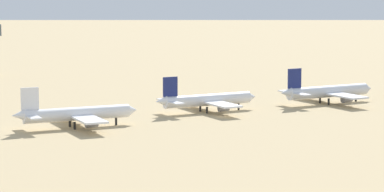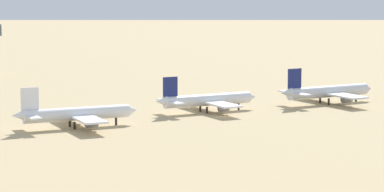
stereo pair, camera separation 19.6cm
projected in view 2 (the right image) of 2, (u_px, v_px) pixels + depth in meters
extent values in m
plane|color=tan|center=(223.00, 117.00, 288.32)|extent=(4000.00, 4000.00, 0.00)
cylinder|color=white|center=(77.00, 114.00, 265.82)|extent=(32.79, 6.98, 4.07)
cone|color=white|center=(132.00, 110.00, 273.10)|extent=(3.39, 4.12, 3.87)
cone|color=white|center=(18.00, 115.00, 258.46)|extent=(4.36, 3.81, 3.46)
cube|color=white|center=(30.00, 99.00, 259.28)|extent=(5.31, 0.98, 6.61)
cube|color=white|center=(27.00, 113.00, 263.59)|extent=(3.87, 7.18, 0.37)
cube|color=white|center=(34.00, 117.00, 256.24)|extent=(3.87, 7.18, 0.37)
cube|color=white|center=(80.00, 116.00, 266.32)|extent=(9.82, 33.05, 0.57)
cylinder|color=slate|center=(76.00, 117.00, 273.81)|extent=(3.85, 2.56, 2.24)
cylinder|color=slate|center=(91.00, 124.00, 260.04)|extent=(3.85, 2.56, 2.24)
cylinder|color=black|center=(116.00, 121.00, 271.32)|extent=(0.71, 0.71, 2.24)
cylinder|color=black|center=(70.00, 123.00, 267.81)|extent=(0.71, 0.71, 2.24)
cylinder|color=black|center=(75.00, 126.00, 263.40)|extent=(0.71, 0.71, 2.24)
cylinder|color=white|center=(208.00, 100.00, 297.54)|extent=(31.94, 5.18, 3.98)
cone|color=white|center=(252.00, 97.00, 305.46)|extent=(3.12, 3.89, 3.78)
cone|color=white|center=(161.00, 101.00, 289.54)|extent=(4.10, 3.53, 3.38)
cube|color=navy|center=(170.00, 87.00, 290.49)|extent=(5.19, 0.69, 6.46)
cube|color=white|center=(165.00, 100.00, 294.61)|extent=(3.43, 6.88, 0.36)
cube|color=white|center=(176.00, 103.00, 287.61)|extent=(3.43, 6.88, 0.36)
cube|color=white|center=(210.00, 101.00, 298.07)|extent=(7.96, 32.05, 0.56)
cylinder|color=slate|center=(202.00, 103.00, 305.26)|extent=(3.66, 2.32, 2.19)
cylinder|color=slate|center=(224.00, 108.00, 292.14)|extent=(3.66, 2.32, 2.19)
cylinder|color=black|center=(239.00, 107.00, 303.47)|extent=(0.70, 0.70, 2.19)
cylinder|color=black|center=(200.00, 108.00, 299.35)|extent=(0.70, 0.70, 2.19)
cylinder|color=black|center=(207.00, 110.00, 295.15)|extent=(0.70, 0.70, 2.19)
cylinder|color=silver|center=(328.00, 92.00, 317.93)|extent=(33.84, 4.54, 4.23)
cone|color=silver|center=(368.00, 89.00, 326.80)|extent=(3.21, 4.04, 4.01)
cone|color=silver|center=(286.00, 93.00, 308.97)|extent=(4.26, 3.63, 3.59)
cube|color=navy|center=(295.00, 78.00, 310.07)|extent=(5.50, 0.58, 6.87)
cube|color=silver|center=(287.00, 92.00, 314.39)|extent=(3.45, 7.22, 0.38)
cube|color=silver|center=(302.00, 94.00, 307.07)|extent=(3.45, 7.22, 0.38)
cube|color=silver|center=(330.00, 93.00, 318.52)|extent=(7.50, 33.87, 0.59)
cylinder|color=slate|center=(319.00, 95.00, 326.08)|extent=(3.82, 2.36, 2.32)
cylinder|color=slate|center=(347.00, 100.00, 312.36)|extent=(3.82, 2.36, 2.32)
cylinder|color=black|center=(356.00, 98.00, 324.55)|extent=(0.74, 0.74, 2.32)
cylinder|color=black|center=(320.00, 100.00, 319.78)|extent=(0.74, 0.74, 2.32)
cylinder|color=black|center=(329.00, 102.00, 315.39)|extent=(0.74, 0.74, 2.32)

